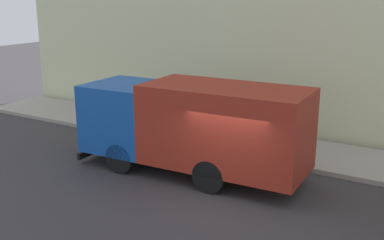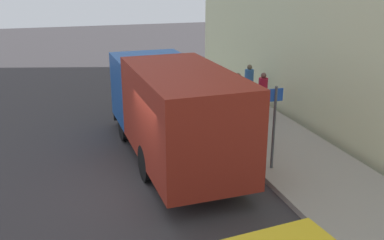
{
  "view_description": "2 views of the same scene",
  "coord_description": "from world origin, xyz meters",
  "views": [
    {
      "loc": [
        -11.6,
        -5.64,
        5.86
      ],
      "look_at": [
        1.69,
        2.28,
        1.61
      ],
      "focal_mm": 43.71,
      "sensor_mm": 36.0,
      "label": 1
    },
    {
      "loc": [
        -2.13,
        -10.36,
        5.55
      ],
      "look_at": [
        1.48,
        1.43,
        1.37
      ],
      "focal_mm": 40.47,
      "sensor_mm": 36.0,
      "label": 2
    }
  ],
  "objects": [
    {
      "name": "traffic_cone_orange",
      "position": [
        3.45,
        6.39,
        0.47
      ],
      "size": [
        0.42,
        0.42,
        0.61
      ],
      "primitive_type": "cone",
      "color": "orange",
      "rests_on": "sidewalk"
    },
    {
      "name": "street_sign_post",
      "position": [
        3.46,
        -0.01,
        1.62
      ],
      "size": [
        0.44,
        0.08,
        2.45
      ],
      "color": "#4C5156",
      "rests_on": "sidewalk"
    },
    {
      "name": "pedestrian_walking",
      "position": [
        4.36,
        4.77,
        1.09
      ],
      "size": [
        0.39,
        0.39,
        1.74
      ],
      "rotation": [
        0.0,
        0.0,
        3.08
      ],
      "color": "#463457",
      "rests_on": "sidewalk"
    },
    {
      "name": "pedestrian_standing",
      "position": [
        5.6,
        6.43,
        1.05
      ],
      "size": [
        0.55,
        0.55,
        1.68
      ],
      "rotation": [
        0.0,
        0.0,
        2.37
      ],
      "color": "#20212B",
      "rests_on": "sidewalk"
    },
    {
      "name": "pedestrian_third",
      "position": [
        5.44,
        4.73,
        1.06
      ],
      "size": [
        0.39,
        0.39,
        1.7
      ],
      "rotation": [
        0.0,
        0.0,
        1.5
      ],
      "color": "#4C315B",
      "rests_on": "sidewalk"
    },
    {
      "name": "ground",
      "position": [
        0.0,
        0.0,
        0.0
      ],
      "size": [
        80.0,
        80.0,
        0.0
      ],
      "primitive_type": "plane",
      "color": "#363235"
    },
    {
      "name": "large_utility_truck",
      "position": [
        0.94,
        1.81,
        1.72
      ],
      "size": [
        2.74,
        7.8,
        3.07
      ],
      "rotation": [
        0.0,
        0.0,
        0.04
      ],
      "color": "#164DA8",
      "rests_on": "ground"
    },
    {
      "name": "sidewalk",
      "position": [
        4.62,
        0.0,
        0.08
      ],
      "size": [
        3.23,
        30.0,
        0.17
      ],
      "primitive_type": "cube",
      "color": "#9F988E",
      "rests_on": "ground"
    }
  ]
}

